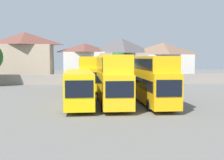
% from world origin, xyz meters
% --- Properties ---
extents(ground, '(140.00, 140.00, 0.00)m').
position_xyz_m(ground, '(0.00, 18.00, 0.00)').
color(ground, slate).
extents(depot_boundary_wall, '(56.00, 0.50, 1.80)m').
position_xyz_m(depot_boundary_wall, '(0.00, 23.20, 0.90)').
color(depot_boundary_wall, gray).
rests_on(depot_boundary_wall, ground).
extents(bus_1, '(3.08, 11.67, 3.40)m').
position_xyz_m(bus_1, '(-3.48, -0.05, 1.95)').
color(bus_1, yellow).
rests_on(bus_1, ground).
extents(bus_2, '(2.94, 12.07, 4.96)m').
position_xyz_m(bus_2, '(-0.17, 0.36, 2.79)').
color(bus_2, yellow).
rests_on(bus_2, ground).
extents(bus_3, '(2.77, 11.43, 4.84)m').
position_xyz_m(bus_3, '(3.82, -0.02, 2.73)').
color(bus_3, '#EDAD11').
rests_on(bus_3, ground).
extents(bus_4, '(2.86, 10.95, 4.87)m').
position_xyz_m(bus_4, '(-2.42, 13.37, 2.75)').
color(bus_4, yellow).
rests_on(bus_4, ground).
extents(bus_5, '(2.88, 10.24, 3.38)m').
position_xyz_m(bus_5, '(1.36, 13.54, 1.93)').
color(bus_5, gold).
rests_on(bus_5, ground).
extents(house_terrace_left, '(11.02, 6.39, 9.83)m').
position_xyz_m(house_terrace_left, '(-15.44, 30.44, 5.01)').
color(house_terrace_left, tan).
rests_on(house_terrace_left, ground).
extents(house_terrace_centre, '(8.39, 8.09, 7.71)m').
position_xyz_m(house_terrace_centre, '(-3.64, 31.15, 3.92)').
color(house_terrace_centre, silver).
rests_on(house_terrace_centre, ground).
extents(house_terrace_right, '(9.91, 8.03, 8.67)m').
position_xyz_m(house_terrace_right, '(3.99, 30.76, 4.43)').
color(house_terrace_right, tan).
rests_on(house_terrace_right, ground).
extents(house_terrace_far_right, '(11.39, 7.47, 7.88)m').
position_xyz_m(house_terrace_far_right, '(12.52, 30.56, 4.03)').
color(house_terrace_far_right, silver).
rests_on(house_terrace_far_right, ground).
extents(tree_left_of_lot, '(3.85, 3.85, 5.81)m').
position_xyz_m(tree_left_of_lot, '(2.79, 25.70, 3.86)').
color(tree_left_of_lot, brown).
rests_on(tree_left_of_lot, ground).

